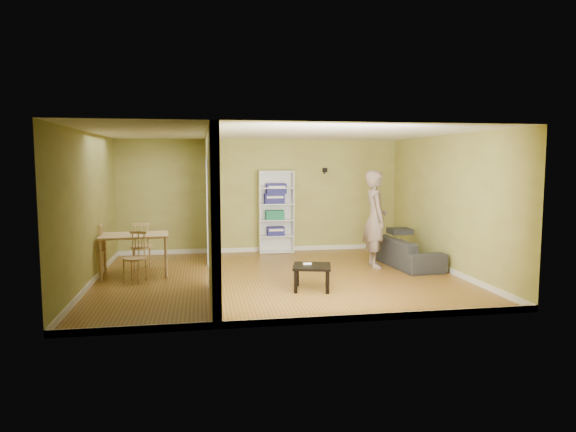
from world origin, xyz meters
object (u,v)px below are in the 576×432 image
object	(u,v)px
chair_left	(92,250)
person	(375,211)
dining_table	(134,239)
chair_near	(135,257)
bookshelf	(276,212)
chair_far	(142,245)
sofa	(406,248)
coffee_table	(312,269)

from	to	relation	value
chair_left	person	bearing A→B (deg)	88.18
dining_table	chair_near	distance (m)	0.62
bookshelf	chair_far	world-z (taller)	bookshelf
sofa	coffee_table	world-z (taller)	sofa
person	chair_near	bearing A→B (deg)	101.05
dining_table	chair_far	bearing A→B (deg)	82.96
coffee_table	chair_far	bearing A→B (deg)	143.43
chair_far	sofa	bearing A→B (deg)	167.34
bookshelf	chair_near	size ratio (longest dim) A/B	2.15
chair_left	chair_far	size ratio (longest dim) A/B	1.05
person	chair_near	distance (m)	4.65
dining_table	chair_far	xyz separation A→B (m)	(0.07, 0.55, -0.22)
person	coffee_table	bearing A→B (deg)	138.73
sofa	coffee_table	size ratio (longest dim) A/B	3.17
person	coffee_table	xyz separation A→B (m)	(-1.63, -1.59, -0.79)
coffee_table	person	bearing A→B (deg)	44.26
chair_left	bookshelf	bearing A→B (deg)	116.61
dining_table	chair_left	size ratio (longest dim) A/B	1.26
sofa	chair_near	bearing A→B (deg)	91.22
dining_table	chair_near	size ratio (longest dim) A/B	1.39
chair_near	chair_left	bearing A→B (deg)	166.66
bookshelf	dining_table	xyz separation A→B (m)	(-2.93, -1.96, -0.26)
bookshelf	chair_far	xyz separation A→B (m)	(-2.86, -1.40, -0.48)
sofa	dining_table	xyz separation A→B (m)	(-5.31, 0.02, 0.32)
person	bookshelf	bearing A→B (deg)	45.00
bookshelf	sofa	bearing A→B (deg)	-39.63
bookshelf	chair_left	xyz separation A→B (m)	(-3.68, -1.97, -0.46)
person	coffee_table	size ratio (longest dim) A/B	3.71
person	chair_near	xyz separation A→B (m)	(-4.57, -0.53, -0.69)
bookshelf	coffee_table	distance (m)	3.63
coffee_table	chair_left	size ratio (longest dim) A/B	0.63
person	bookshelf	size ratio (longest dim) A/B	1.20
sofa	bookshelf	bearing A→B (deg)	45.59
dining_table	chair_near	bearing A→B (deg)	-83.12
bookshelf	chair_left	bearing A→B (deg)	-151.87
chair_far	person	bearing A→B (deg)	166.12
coffee_table	bookshelf	bearing A→B (deg)	91.28
sofa	coffee_table	distance (m)	2.81
bookshelf	coffee_table	bearing A→B (deg)	-88.72
sofa	person	xyz separation A→B (m)	(-0.67, -0.03, 0.76)
bookshelf	chair_left	distance (m)	4.20
dining_table	coffee_table	bearing A→B (deg)	-28.40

